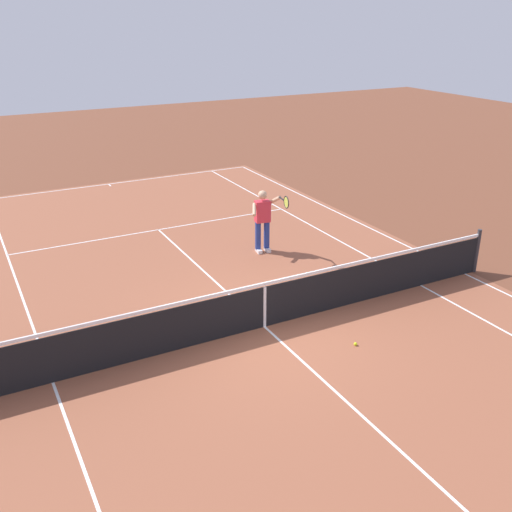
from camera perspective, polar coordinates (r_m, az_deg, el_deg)
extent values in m
plane|color=brown|center=(11.88, 0.81, -6.85)|extent=(60.00, 60.00, 0.00)
cube|color=#935138|center=(11.88, 0.81, -6.85)|extent=(24.20, 11.40, 0.00)
cube|color=white|center=(22.32, -14.09, 6.78)|extent=(0.05, 11.00, 0.01)
cube|color=white|center=(15.04, 19.55, -1.62)|extent=(23.80, 0.05, 0.01)
cube|color=white|center=(14.10, 15.65, -2.74)|extent=(23.80, 0.05, 0.01)
cube|color=white|center=(10.82, -19.09, -11.48)|extent=(23.80, 0.05, 0.01)
cube|color=white|center=(17.26, -9.43, 2.53)|extent=(0.05, 8.22, 0.01)
cube|color=white|center=(11.88, 0.81, -6.83)|extent=(12.80, 0.05, 0.01)
cube|color=white|center=(22.18, -13.99, 6.69)|extent=(0.30, 0.05, 0.01)
cylinder|color=#2D2D33|center=(15.05, 20.60, 0.47)|extent=(0.10, 0.10, 1.08)
cube|color=black|center=(11.67, 0.82, -4.97)|extent=(0.02, 11.60, 0.88)
cube|color=white|center=(11.44, 0.84, -2.71)|extent=(0.04, 11.60, 0.06)
cube|color=white|center=(11.67, 0.82, -4.97)|extent=(0.04, 0.06, 0.88)
cylinder|color=navy|center=(15.31, 0.20, 2.00)|extent=(0.15, 0.15, 0.74)
cube|color=white|center=(15.41, 0.27, 0.51)|extent=(0.29, 0.15, 0.09)
cylinder|color=navy|center=(15.39, 1.04, 2.10)|extent=(0.15, 0.15, 0.74)
cube|color=white|center=(15.48, 1.11, 0.62)|extent=(0.29, 0.15, 0.09)
cube|color=#E03342|center=(15.13, 0.63, 4.35)|extent=(0.30, 0.41, 0.56)
sphere|color=#DBAA84|center=(15.00, 0.64, 5.93)|extent=(0.23, 0.23, 0.23)
cylinder|color=#DBAA84|center=(14.85, -0.17, 4.52)|extent=(0.40, 0.27, 0.26)
cylinder|color=#DBAA84|center=(14.97, 1.87, 5.46)|extent=(0.43, 0.16, 0.30)
cylinder|color=#232326|center=(14.68, 2.53, 5.55)|extent=(0.28, 0.08, 0.04)
torus|color=#232326|center=(14.42, 2.95, 5.22)|extent=(0.31, 0.07, 0.31)
cylinder|color=#C6D84C|center=(14.42, 2.95, 5.22)|extent=(0.27, 0.05, 0.27)
sphere|color=#CCE01E|center=(11.39, 9.61, -8.41)|extent=(0.07, 0.07, 0.07)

